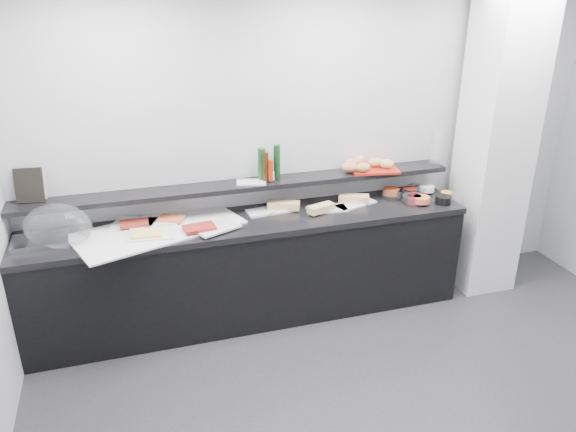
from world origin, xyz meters
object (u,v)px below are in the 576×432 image
object	(u,v)px
sandwich_plate_mid	(327,209)
bread_tray	(374,169)
cloche_base	(40,241)
framed_print	(29,185)
condiment_tray	(251,182)
carafe	(436,149)

from	to	relation	value
sandwich_plate_mid	bread_tray	distance (m)	0.58
cloche_base	bread_tray	size ratio (longest dim) A/B	0.97
framed_print	condiment_tray	size ratio (longest dim) A/B	1.09
cloche_base	framed_print	size ratio (longest dim) A/B	1.51
sandwich_plate_mid	framed_print	distance (m)	2.32
cloche_base	sandwich_plate_mid	size ratio (longest dim) A/B	1.16
sandwich_plate_mid	carafe	xyz separation A→B (m)	(1.07, 0.15, 0.39)
bread_tray	sandwich_plate_mid	bearing A→B (deg)	-150.84
framed_print	carafe	distance (m)	3.34
sandwich_plate_mid	framed_print	bearing A→B (deg)	178.50
sandwich_plate_mid	condiment_tray	bearing A→B (deg)	169.47
cloche_base	condiment_tray	xyz separation A→B (m)	(1.63, 0.14, 0.24)
framed_print	cloche_base	bearing A→B (deg)	-73.20
carafe	cloche_base	bearing A→B (deg)	-177.74
sandwich_plate_mid	carafe	size ratio (longest dim) A/B	1.13
cloche_base	sandwich_plate_mid	bearing A→B (deg)	-2.96
framed_print	condiment_tray	world-z (taller)	framed_print
cloche_base	framed_print	world-z (taller)	framed_print
condiment_tray	sandwich_plate_mid	bearing A→B (deg)	-1.08
carafe	bread_tray	bearing A→B (deg)	177.84
sandwich_plate_mid	carafe	distance (m)	1.15
sandwich_plate_mid	bread_tray	bearing A→B (deg)	24.01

